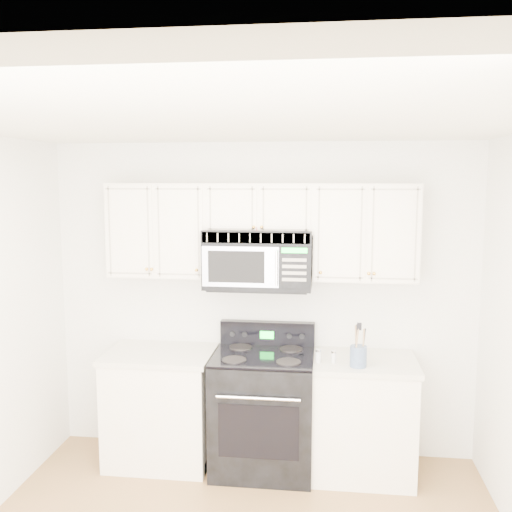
# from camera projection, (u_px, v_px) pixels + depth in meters

# --- Properties ---
(room) EXTENTS (3.51, 3.51, 2.61)m
(room) POSITION_uv_depth(u_px,v_px,m) (226.00, 369.00, 3.04)
(room) COLOR #8E613B
(room) RESTS_ON ground
(base_cabinet_left) EXTENTS (0.86, 0.65, 0.92)m
(base_cabinet_left) POSITION_uv_depth(u_px,v_px,m) (161.00, 410.00, 4.67)
(base_cabinet_left) COLOR white
(base_cabinet_left) RESTS_ON ground
(base_cabinet_right) EXTENTS (0.86, 0.65, 0.92)m
(base_cabinet_right) POSITION_uv_depth(u_px,v_px,m) (359.00, 420.00, 4.47)
(base_cabinet_right) COLOR white
(base_cabinet_right) RESTS_ON ground
(range) EXTENTS (0.79, 0.71, 1.13)m
(range) POSITION_uv_depth(u_px,v_px,m) (264.00, 409.00, 4.54)
(range) COLOR black
(range) RESTS_ON ground
(upper_cabinets) EXTENTS (2.44, 0.37, 0.75)m
(upper_cabinets) POSITION_uv_depth(u_px,v_px,m) (260.00, 226.00, 4.51)
(upper_cabinets) COLOR white
(upper_cabinets) RESTS_ON ground
(microwave) EXTENTS (0.84, 0.47, 0.46)m
(microwave) POSITION_uv_depth(u_px,v_px,m) (259.00, 258.00, 4.50)
(microwave) COLOR black
(microwave) RESTS_ON ground
(utensil_crock) EXTENTS (0.12, 0.12, 0.33)m
(utensil_crock) POSITION_uv_depth(u_px,v_px,m) (358.00, 355.00, 4.23)
(utensil_crock) COLOR slate
(utensil_crock) RESTS_ON base_cabinet_right
(shaker_salt) EXTENTS (0.04, 0.04, 0.10)m
(shaker_salt) POSITION_uv_depth(u_px,v_px,m) (318.00, 356.00, 4.32)
(shaker_salt) COLOR silver
(shaker_salt) RESTS_ON base_cabinet_right
(shaker_pepper) EXTENTS (0.04, 0.04, 0.09)m
(shaker_pepper) POSITION_uv_depth(u_px,v_px,m) (334.00, 357.00, 4.31)
(shaker_pepper) COLOR silver
(shaker_pepper) RESTS_ON base_cabinet_right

